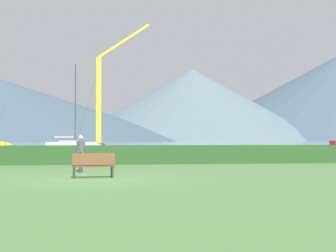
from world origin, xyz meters
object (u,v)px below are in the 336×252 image
at_px(person_seated_viewer, 81,150).
at_px(dock_crane, 101,105).
at_px(park_bench_under_tree, 93,164).
at_px(sailboat_slip_1, 72,145).

distance_m(person_seated_viewer, dock_crane, 58.31).
bearing_deg(dock_crane, park_bench_under_tree, -90.52).
height_order(sailboat_slip_1, dock_crane, dock_crane).
relative_size(sailboat_slip_1, park_bench_under_tree, 7.37).
distance_m(sailboat_slip_1, park_bench_under_tree, 52.07).
bearing_deg(sailboat_slip_1, person_seated_viewer, -90.98).
distance_m(park_bench_under_tree, dock_crane, 61.65).
bearing_deg(park_bench_under_tree, sailboat_slip_1, 89.53).
height_order(sailboat_slip_1, park_bench_under_tree, sailboat_slip_1).
xyz_separation_m(person_seated_viewer, dock_crane, (1.15, 58.01, 5.86)).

